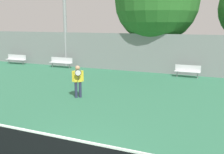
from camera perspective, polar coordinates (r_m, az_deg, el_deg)
tennis_net at (r=6.95m, az=-13.95°, el=-15.51°), size 12.09×0.09×1.00m
tennis_player at (r=12.94m, az=-7.44°, el=-0.52°), size 0.54×0.52×1.61m
bench_courtside_far at (r=18.42m, az=16.13°, el=1.47°), size 1.68×0.40×0.83m
bench_adjacent_court at (r=24.97m, az=-20.12°, el=3.83°), size 2.01×0.40×0.83m
bench_by_gate at (r=22.01m, az=-11.01°, el=3.35°), size 2.04×0.40×0.83m
back_fence at (r=19.27m, az=11.47°, el=4.92°), size 33.87×0.06×2.85m
tree_green_broad at (r=21.18m, az=9.70°, el=16.04°), size 6.47×6.47×8.52m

